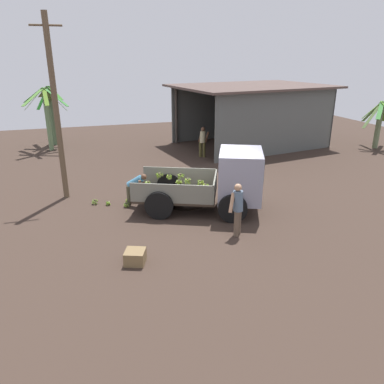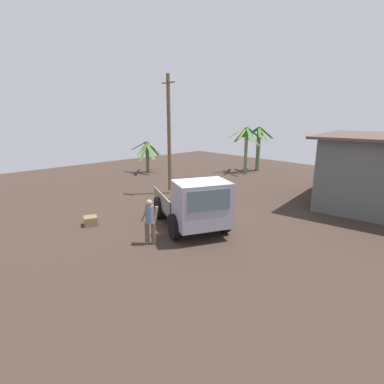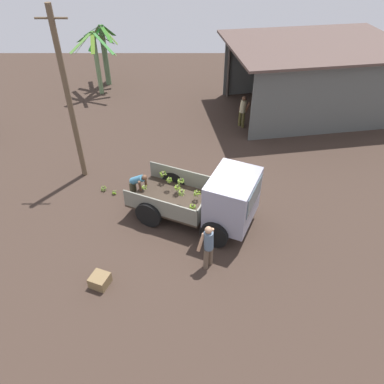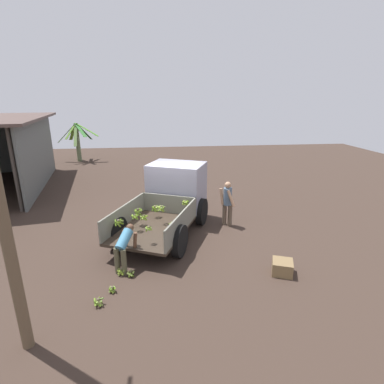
# 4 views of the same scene
# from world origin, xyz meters

# --- Properties ---
(ground) EXTENTS (36.00, 36.00, 0.00)m
(ground) POSITION_xyz_m (0.00, 0.00, 0.00)
(ground) COLOR #392B23
(mud_patch_0) EXTENTS (1.83, 1.83, 0.01)m
(mud_patch_0) POSITION_xyz_m (-0.67, 0.96, 0.00)
(mud_patch_0) COLOR black
(mud_patch_0) RESTS_ON ground
(cargo_truck) EXTENTS (4.69, 3.49, 2.12)m
(cargo_truck) POSITION_xyz_m (0.49, -0.28, 1.11)
(cargo_truck) COLOR #33281E
(cargo_truck) RESTS_ON ground
(banana_palm_1) EXTENTS (2.42, 2.84, 2.67)m
(banana_palm_1) POSITION_xyz_m (12.27, 5.73, 1.47)
(banana_palm_1) COLOR #657350
(banana_palm_1) RESTS_ON ground
(person_foreground_visitor) EXTENTS (0.59, 0.52, 1.62)m
(person_foreground_visitor) POSITION_xyz_m (0.04, -2.15, 0.90)
(person_foreground_visitor) COLOR brown
(person_foreground_visitor) RESTS_ON ground
(person_worker_loading) EXTENTS (0.74, 0.64, 1.17)m
(person_worker_loading) POSITION_xyz_m (-2.47, 1.17, 0.70)
(person_worker_loading) COLOR #4E4A35
(person_worker_loading) RESTS_ON ground
(banana_bunch_on_ground_0) EXTENTS (0.23, 0.22, 0.18)m
(banana_bunch_on_ground_0) POSITION_xyz_m (-2.83, 1.01, 0.10)
(banana_bunch_on_ground_0) COLOR brown
(banana_bunch_on_ground_0) RESTS_ON ground
(banana_bunch_on_ground_1) EXTENTS (0.23, 0.23, 0.20)m
(banana_bunch_on_ground_1) POSITION_xyz_m (-3.88, 1.62, 0.11)
(banana_bunch_on_ground_1) COLOR brown
(banana_bunch_on_ground_1) RESTS_ON ground
(banana_bunch_on_ground_2) EXTENTS (0.18, 0.18, 0.17)m
(banana_bunch_on_ground_2) POSITION_xyz_m (-3.44, 1.39, 0.09)
(banana_bunch_on_ground_2) COLOR brown
(banana_bunch_on_ground_2) RESTS_ON ground
(banana_bunch_on_ground_3) EXTENTS (0.24, 0.24, 0.21)m
(banana_bunch_on_ground_3) POSITION_xyz_m (-2.73, 1.25, 0.12)
(banana_bunch_on_ground_3) COLOR brown
(banana_bunch_on_ground_3) RESTS_ON ground
(wooden_crate_0) EXTENTS (0.66, 0.66, 0.36)m
(wooden_crate_0) POSITION_xyz_m (-3.14, -2.89, 0.18)
(wooden_crate_0) COLOR brown
(wooden_crate_0) RESTS_ON ground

